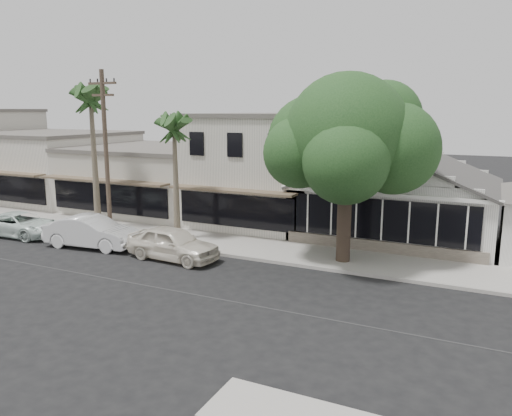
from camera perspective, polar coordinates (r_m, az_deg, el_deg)
The scene contains 13 objects.
ground at distance 19.34m, azimuth -6.32°, elevation -9.94°, with size 140.00×140.00×0.00m, color black.
sidewalk_north at distance 29.03m, azimuth -12.73°, elevation -2.82°, with size 90.00×3.50×0.15m, color #9E9991.
corner_shop at distance 28.45m, azimuth 15.94°, elevation 1.97°, with size 10.40×8.60×5.10m.
row_building_near at distance 31.63m, azimuth 1.89°, elevation 4.43°, with size 8.00×10.00×6.50m, color silver.
row_building_midnear at distance 36.32m, azimuth -11.25°, elevation 3.26°, with size 10.00×10.00×4.20m, color beige.
row_building_midfar at distance 43.36m, azimuth -22.50°, elevation 4.41°, with size 11.00×10.00×5.00m, color silver.
utility_pole at distance 27.77m, azimuth -16.77°, elevation 6.23°, with size 1.80×0.24×9.00m.
car_0 at distance 23.78m, azimuth -9.49°, elevation -4.01°, with size 1.85×4.61×1.57m, color silver.
car_1 at distance 26.88m, azimuth -18.30°, elevation -2.61°, with size 1.72×4.93×1.62m, color silver.
car_2 at distance 30.80m, azimuth -25.31°, elevation -1.71°, with size 2.20×4.77×1.33m, color silver.
shade_tree at distance 22.65m, azimuth 10.36°, elevation 7.71°, with size 7.74×7.00×8.59m.
palm_east at distance 26.33m, azimuth -9.34°, elevation 9.15°, with size 3.22×3.22×7.17m.
palm_mid at distance 30.09m, azimuth -18.38°, elevation 11.82°, with size 3.03×3.03×8.86m.
Camera 1 is at (9.65, -15.26, 6.92)m, focal length 35.00 mm.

